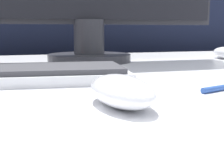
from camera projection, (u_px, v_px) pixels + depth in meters
partition_panel at (55, 116)px, 1.23m from camera, size 5.00×0.03×1.02m
computer_mouse_near at (121, 91)px, 0.33m from camera, size 0.07×0.12×0.03m
keyboard at (14, 74)px, 0.50m from camera, size 0.38×0.18×0.02m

